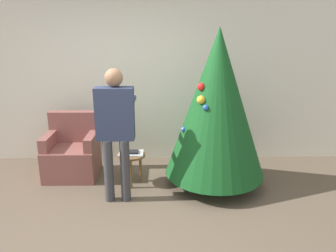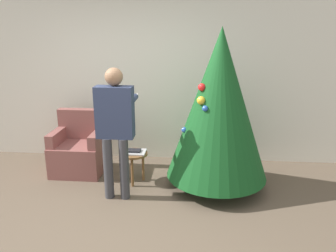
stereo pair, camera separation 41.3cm
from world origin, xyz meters
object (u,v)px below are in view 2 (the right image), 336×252
christmas_tree (219,105)px  person_standing (115,122)px  side_stool (134,158)px  armchair (80,150)px

christmas_tree → person_standing: bearing=-164.5°
side_stool → christmas_tree: bearing=-2.4°
christmas_tree → person_standing: christmas_tree is taller
christmas_tree → side_stool: christmas_tree is taller
person_standing → side_stool: (0.13, 0.40, -0.63)m
person_standing → armchair: bearing=136.7°
christmas_tree → armchair: size_ratio=2.33×
person_standing → side_stool: bearing=71.5°
armchair → person_standing: person_standing is taller
person_standing → christmas_tree: bearing=15.5°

